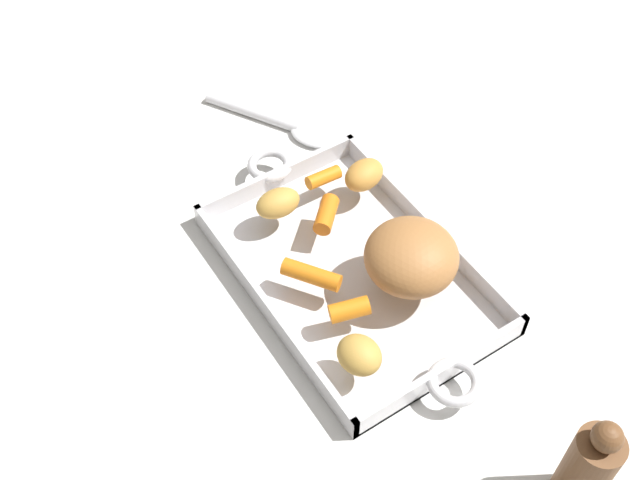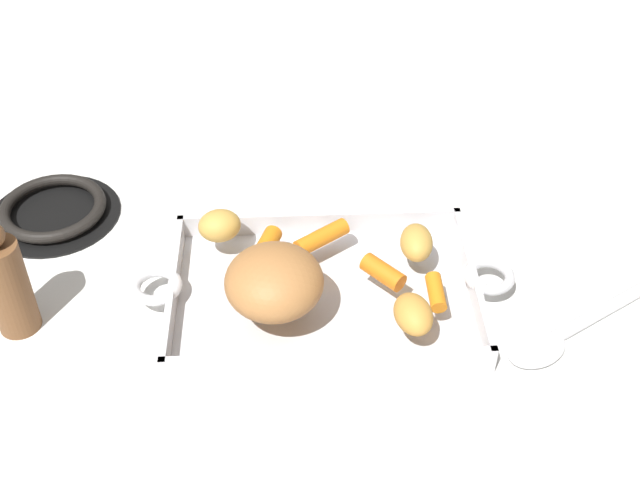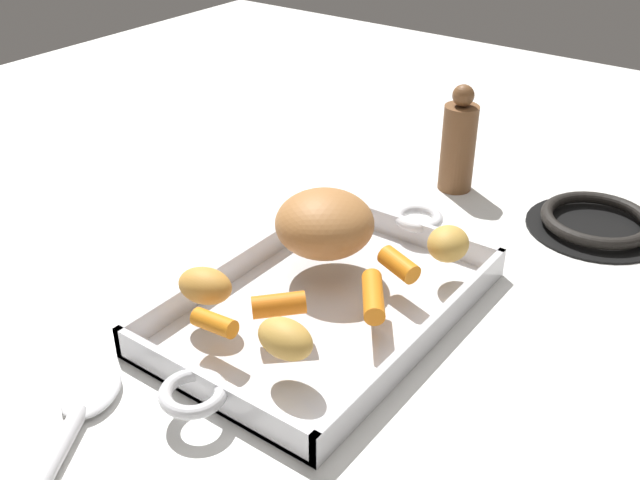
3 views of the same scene
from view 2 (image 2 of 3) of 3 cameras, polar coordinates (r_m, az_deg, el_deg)
ground_plane at (r=0.99m, az=0.25°, el=-4.02°), size 2.12×2.12×0.00m
roasting_dish at (r=0.99m, az=0.26°, el=-3.62°), size 0.45×0.24×0.03m
pork_roast at (r=0.91m, az=-3.17°, el=-2.88°), size 0.14×0.14×0.07m
baby_carrot_northwest at (r=0.95m, az=7.96°, el=-3.56°), size 0.02×0.05×0.02m
baby_carrot_long at (r=1.00m, az=0.09°, el=0.18°), size 0.07×0.06×0.02m
baby_carrot_southeast at (r=1.00m, az=-3.62°, el=-0.25°), size 0.04×0.05×0.03m
baby_carrot_short at (r=0.96m, az=4.35°, el=-2.23°), size 0.05×0.05×0.03m
potato_halved at (r=0.91m, az=6.42°, el=-5.08°), size 0.05×0.06×0.04m
potato_near_roast at (r=1.02m, az=-6.91°, el=0.99°), size 0.06×0.06×0.04m
potato_golden_large at (r=0.99m, az=6.64°, el=-0.17°), size 0.04×0.06×0.04m
stove_burner_rear at (r=1.16m, az=-17.85°, el=1.97°), size 0.17×0.17×0.02m
serving_spoon at (r=0.98m, az=16.37°, el=-6.14°), size 0.20×0.14×0.02m
pepper_mill at (r=0.98m, az=-20.70°, el=-2.79°), size 0.05×0.05×0.15m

